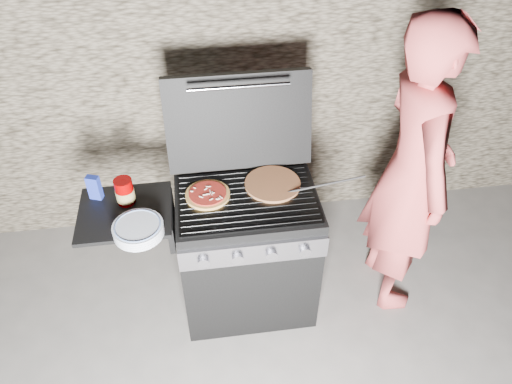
{
  "coord_description": "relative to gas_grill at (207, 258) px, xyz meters",
  "views": [
    {
      "loc": [
        -0.24,
        -2.05,
        2.75
      ],
      "look_at": [
        0.05,
        0.0,
        0.95
      ],
      "focal_mm": 35.0,
      "sensor_mm": 36.0,
      "label": 1
    }
  ],
  "objects": [
    {
      "name": "ground",
      "position": [
        0.25,
        0.0,
        -0.46
      ],
      "size": [
        50.0,
        50.0,
        0.0
      ],
      "primitive_type": "plane",
      "color": "#5A5652"
    },
    {
      "name": "stone_wall",
      "position": [
        0.25,
        1.05,
        0.44
      ],
      "size": [
        8.0,
        0.35,
        1.8
      ],
      "primitive_type": "cube",
      "color": "#7C705C",
      "rests_on": "ground"
    },
    {
      "name": "gas_grill",
      "position": [
        0.0,
        0.0,
        0.0
      ],
      "size": [
        1.34,
        0.79,
        0.91
      ],
      "primitive_type": null,
      "color": "black",
      "rests_on": "ground"
    },
    {
      "name": "pizza_topped",
      "position": [
        0.04,
        0.05,
        0.47
      ],
      "size": [
        0.27,
        0.27,
        0.03
      ],
      "primitive_type": null,
      "rotation": [
        0.0,
        0.0,
        -0.08
      ],
      "color": "#B38638",
      "rests_on": "gas_grill"
    },
    {
      "name": "pizza_plain",
      "position": [
        0.41,
        0.09,
        0.46
      ],
      "size": [
        0.39,
        0.39,
        0.02
      ],
      "primitive_type": "cylinder",
      "rotation": [
        0.0,
        0.0,
        0.26
      ],
      "color": "#BD7A49",
      "rests_on": "gas_grill"
    },
    {
      "name": "sauce_jar",
      "position": [
        -0.41,
        0.07,
        0.52
      ],
      "size": [
        0.11,
        0.11,
        0.15
      ],
      "primitive_type": "cylinder",
      "rotation": [
        0.0,
        0.0,
        -0.13
      ],
      "color": "#700001",
      "rests_on": "gas_grill"
    },
    {
      "name": "blue_carton",
      "position": [
        -0.58,
        0.13,
        0.52
      ],
      "size": [
        0.08,
        0.06,
        0.15
      ],
      "primitive_type": "cube",
      "rotation": [
        0.0,
        0.0,
        -0.34
      ],
      "color": "navy",
      "rests_on": "gas_grill"
    },
    {
      "name": "plate_stack",
      "position": [
        -0.33,
        -0.19,
        0.48
      ],
      "size": [
        0.27,
        0.27,
        0.06
      ],
      "primitive_type": "cylinder",
      "rotation": [
        0.0,
        0.0,
        -0.06
      ],
      "color": "silver",
      "rests_on": "gas_grill"
    },
    {
      "name": "person",
      "position": [
        1.2,
        0.03,
        0.5
      ],
      "size": [
        0.47,
        0.71,
        1.91
      ],
      "primitive_type": "imported",
      "rotation": [
        0.0,
        0.0,
        1.55
      ],
      "color": "#BF4545",
      "rests_on": "ground"
    },
    {
      "name": "tongs",
      "position": [
        0.67,
        0.0,
        0.5
      ],
      "size": [
        0.48,
        0.03,
        0.1
      ],
      "primitive_type": "cylinder",
      "rotation": [
        0.0,
        1.4,
        -0.03
      ],
      "color": "black",
      "rests_on": "gas_grill"
    }
  ]
}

